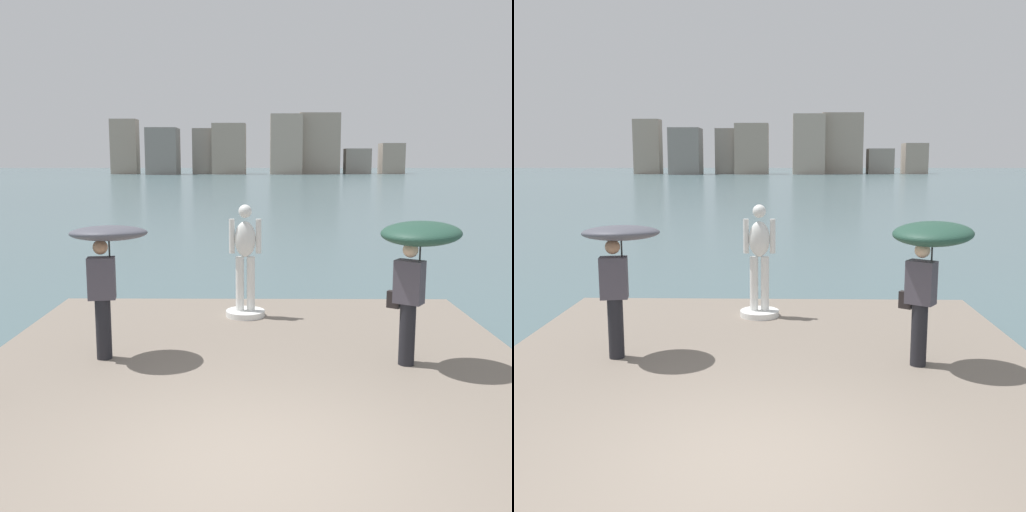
# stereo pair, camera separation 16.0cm
# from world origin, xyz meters

# --- Properties ---
(ground_plane) EXTENTS (400.00, 400.00, 0.00)m
(ground_plane) POSITION_xyz_m (0.00, 40.00, 0.00)
(ground_plane) COLOR #4C666B
(pier) EXTENTS (7.81, 9.73, 0.40)m
(pier) POSITION_xyz_m (0.00, 1.86, 0.20)
(pier) COLOR slate
(pier) RESTS_ON ground
(statue_white_figure) EXTENTS (0.71, 0.71, 2.05)m
(statue_white_figure) POSITION_xyz_m (-0.20, 5.35, 1.28)
(statue_white_figure) COLOR white
(statue_white_figure) RESTS_ON pier
(onlooker_left) EXTENTS (1.25, 1.26, 1.95)m
(onlooker_left) POSITION_xyz_m (-2.09, 3.01, 1.95)
(onlooker_left) COLOR black
(onlooker_left) RESTS_ON pier
(onlooker_right) EXTENTS (1.50, 1.51, 2.05)m
(onlooker_right) POSITION_xyz_m (2.22, 2.72, 2.03)
(onlooker_right) COLOR black
(onlooker_right) RESTS_ON pier
(distant_skyline) EXTENTS (67.53, 13.11, 13.76)m
(distant_skyline) POSITION_xyz_m (-1.15, 134.26, 5.80)
(distant_skyline) COLOR gray
(distant_skyline) RESTS_ON ground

